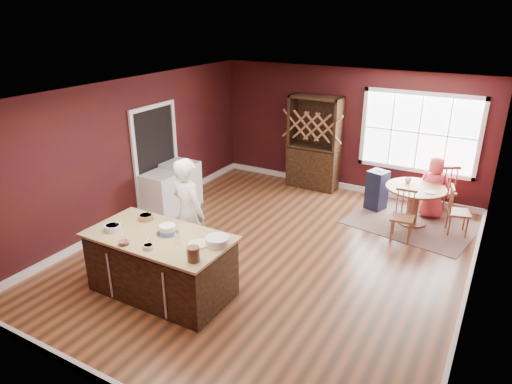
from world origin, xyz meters
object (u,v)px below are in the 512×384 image
(hutch, at_px, (314,143))
(kitchen_island, at_px, (161,265))
(chair_east, at_px, (459,210))
(chair_north, at_px, (441,189))
(washer, at_px, (161,195))
(high_chair, at_px, (377,189))
(dryer, at_px, (181,184))
(dining_table, at_px, (415,198))
(chair_south, at_px, (403,216))
(baker, at_px, (188,214))
(layer_cake, at_px, (167,230))
(toddler, at_px, (381,172))
(seated_woman, at_px, (434,187))

(hutch, bearing_deg, kitchen_island, -92.49)
(chair_east, bearing_deg, chair_north, 15.28)
(hutch, xyz_separation_m, washer, (-1.98, -2.94, -0.61))
(high_chair, xyz_separation_m, dryer, (-3.60, -1.78, 0.03))
(dining_table, relative_size, high_chair, 1.28)
(chair_south, height_order, high_chair, chair_south)
(hutch, relative_size, dryer, 2.28)
(chair_east, bearing_deg, baker, 118.55)
(chair_south, bearing_deg, layer_cake, -133.20)
(kitchen_island, bearing_deg, dryer, 123.21)
(chair_east, relative_size, toddler, 3.53)
(baker, height_order, high_chair, baker)
(kitchen_island, bearing_deg, dining_table, 57.22)
(chair_north, xyz_separation_m, toddler, (-1.11, -0.38, 0.27))
(washer, bearing_deg, chair_north, 30.39)
(dining_table, bearing_deg, high_chair, 156.33)
(chair_east, height_order, hutch, hutch)
(seated_woman, bearing_deg, dryer, 15.58)
(dining_table, xyz_separation_m, toddler, (-0.75, 0.35, 0.28))
(dining_table, height_order, baker, baker)
(chair_east, relative_size, chair_north, 0.85)
(layer_cake, height_order, washer, layer_cake)
(kitchen_island, xyz_separation_m, dining_table, (2.65, 4.12, 0.10))
(kitchen_island, height_order, hutch, hutch)
(layer_cake, relative_size, seated_woman, 0.25)
(dining_table, height_order, chair_north, chair_north)
(chair_south, relative_size, high_chair, 1.08)
(baker, bearing_deg, chair_east, -121.22)
(layer_cake, relative_size, chair_east, 0.34)
(dining_table, bearing_deg, washer, -154.86)
(chair_east, bearing_deg, high_chair, 62.17)
(dining_table, xyz_separation_m, chair_east, (0.79, -0.03, -0.08))
(chair_east, height_order, high_chair, chair_east)
(kitchen_island, height_order, baker, baker)
(layer_cake, bearing_deg, washer, 133.35)
(baker, relative_size, dryer, 1.97)
(layer_cake, bearing_deg, baker, 103.84)
(baker, xyz_separation_m, dryer, (-1.67, 1.90, -0.45))
(chair_north, height_order, hutch, hutch)
(chair_east, distance_m, high_chair, 1.64)
(kitchen_island, height_order, toddler, toddler)
(baker, distance_m, high_chair, 4.19)
(layer_cake, distance_m, washer, 2.73)
(layer_cake, distance_m, toddler, 4.73)
(high_chair, xyz_separation_m, toddler, (0.06, -0.00, 0.38))
(washer, relative_size, dryer, 0.95)
(kitchen_island, relative_size, layer_cake, 6.51)
(kitchen_island, xyz_separation_m, baker, (-0.09, 0.79, 0.47))
(layer_cake, bearing_deg, seated_woman, 58.21)
(chair_north, xyz_separation_m, high_chair, (-1.17, -0.38, -0.12))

